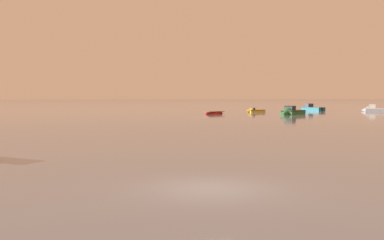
{
  "coord_description": "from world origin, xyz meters",
  "views": [
    {
      "loc": [
        -5.26,
        -15.34,
        3.46
      ],
      "look_at": [
        10.27,
        36.97,
        0.45
      ],
      "focal_mm": 41.18,
      "sensor_mm": 36.0,
      "label": 1
    }
  ],
  "objects_px": {
    "motorboat_moored_0": "(254,111)",
    "motorboat_moored_4": "(374,110)",
    "motorboat_moored_2": "(310,109)",
    "motorboat_moored_1": "(291,113)",
    "rowboat_moored_1": "(214,113)"
  },
  "relations": [
    {
      "from": "motorboat_moored_0",
      "to": "motorboat_moored_4",
      "type": "distance_m",
      "value": 27.51
    },
    {
      "from": "motorboat_moored_2",
      "to": "motorboat_moored_4",
      "type": "xyz_separation_m",
      "value": [
        9.72,
        -10.14,
        -0.01
      ]
    },
    {
      "from": "motorboat_moored_2",
      "to": "motorboat_moored_4",
      "type": "height_order",
      "value": "motorboat_moored_2"
    },
    {
      "from": "motorboat_moored_0",
      "to": "motorboat_moored_1",
      "type": "height_order",
      "value": "motorboat_moored_1"
    },
    {
      "from": "motorboat_moored_4",
      "to": "motorboat_moored_0",
      "type": "bearing_deg",
      "value": 31.51
    },
    {
      "from": "motorboat_moored_1",
      "to": "rowboat_moored_1",
      "type": "relative_size",
      "value": 1.37
    },
    {
      "from": "motorboat_moored_0",
      "to": "rowboat_moored_1",
      "type": "distance_m",
      "value": 12.35
    },
    {
      "from": "motorboat_moored_0",
      "to": "motorboat_moored_1",
      "type": "xyz_separation_m",
      "value": [
        1.89,
        -12.18,
        0.16
      ]
    },
    {
      "from": "motorboat_moored_1",
      "to": "motorboat_moored_2",
      "type": "distance_m",
      "value": 24.82
    },
    {
      "from": "rowboat_moored_1",
      "to": "motorboat_moored_4",
      "type": "xyz_separation_m",
      "value": [
        38.15,
        2.83,
        0.16
      ]
    },
    {
      "from": "motorboat_moored_0",
      "to": "rowboat_moored_1",
      "type": "height_order",
      "value": "motorboat_moored_0"
    },
    {
      "from": "motorboat_moored_0",
      "to": "rowboat_moored_1",
      "type": "relative_size",
      "value": 0.95
    },
    {
      "from": "rowboat_moored_1",
      "to": "motorboat_moored_2",
      "type": "height_order",
      "value": "motorboat_moored_2"
    },
    {
      "from": "motorboat_moored_0",
      "to": "rowboat_moored_1",
      "type": "xyz_separation_m",
      "value": [
        -10.82,
        -5.95,
        -0.01
      ]
    },
    {
      "from": "motorboat_moored_1",
      "to": "motorboat_moored_2",
      "type": "height_order",
      "value": "motorboat_moored_1"
    }
  ]
}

